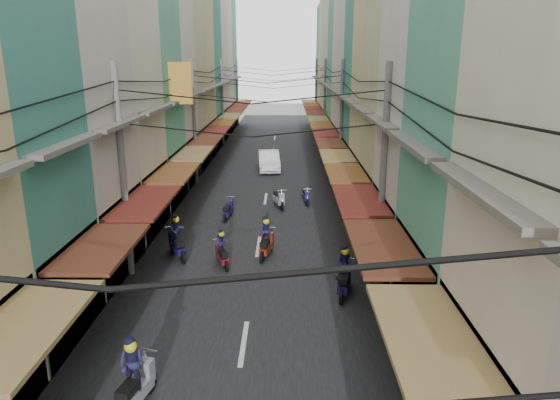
# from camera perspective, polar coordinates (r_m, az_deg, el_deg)

# --- Properties ---
(ground) EXTENTS (160.00, 160.00, 0.00)m
(ground) POSITION_cam_1_polar(r_m,az_deg,el_deg) (17.43, -3.61, -12.55)
(ground) COLOR #61615D
(ground) RESTS_ON ground
(road) EXTENTS (10.00, 80.00, 0.02)m
(road) POSITION_cam_1_polar(r_m,az_deg,el_deg) (36.25, -1.27, 2.72)
(road) COLOR black
(road) RESTS_ON ground
(sidewalk_left) EXTENTS (3.00, 80.00, 0.06)m
(sidewalk_left) POSITION_cam_1_polar(r_m,az_deg,el_deg) (37.05, -11.38, 2.73)
(sidewalk_left) COLOR gray
(sidewalk_left) RESTS_ON ground
(sidewalk_right) EXTENTS (3.00, 80.00, 0.06)m
(sidewalk_right) POSITION_cam_1_polar(r_m,az_deg,el_deg) (36.60, 8.96, 2.69)
(sidewalk_right) COLOR gray
(sidewalk_right) RESTS_ON ground
(building_row_left) EXTENTS (7.80, 67.67, 23.70)m
(building_row_left) POSITION_cam_1_polar(r_m,az_deg,el_deg) (33.16, -16.13, 17.91)
(building_row_left) COLOR beige
(building_row_left) RESTS_ON ground
(building_row_right) EXTENTS (7.80, 68.98, 22.59)m
(building_row_right) POSITION_cam_1_polar(r_m,az_deg,el_deg) (32.42, 13.21, 17.51)
(building_row_right) COLOR #3A8076
(building_row_right) RESTS_ON ground
(utility_poles) EXTENTS (10.20, 66.13, 8.20)m
(utility_poles) POSITION_cam_1_polar(r_m,az_deg,el_deg) (30.35, -1.68, 12.71)
(utility_poles) COLOR slate
(utility_poles) RESTS_ON ground
(white_car) EXTENTS (5.31, 2.45, 1.82)m
(white_car) POSITION_cam_1_polar(r_m,az_deg,el_deg) (38.37, -1.27, 3.45)
(white_car) COLOR white
(white_car) RESTS_ON ground
(bicycle) EXTENTS (1.94, 1.31, 1.25)m
(bicycle) POSITION_cam_1_polar(r_m,az_deg,el_deg) (15.95, 22.41, -16.78)
(bicycle) COLOR black
(bicycle) RESTS_ON ground
(moving_scooters) EXTENTS (7.32, 19.91, 1.97)m
(moving_scooters) POSITION_cam_1_polar(r_m,az_deg,el_deg) (20.44, -4.30, -6.38)
(moving_scooters) COLOR black
(moving_scooters) RESTS_ON ground
(parked_scooters) EXTENTS (12.84, 13.01, 0.99)m
(parked_scooters) POSITION_cam_1_polar(r_m,az_deg,el_deg) (14.10, 12.83, -18.38)
(parked_scooters) COLOR black
(parked_scooters) RESTS_ON ground
(pedestrians) EXTENTS (11.84, 26.71, 2.20)m
(pedestrians) POSITION_cam_1_polar(r_m,az_deg,el_deg) (20.50, -14.76, -5.43)
(pedestrians) COLOR #261D27
(pedestrians) RESTS_ON ground
(market_umbrella) EXTENTS (2.49, 2.49, 2.63)m
(market_umbrella) POSITION_cam_1_polar(r_m,az_deg,el_deg) (16.01, 22.62, -7.33)
(market_umbrella) COLOR #B2B2B7
(market_umbrella) RESTS_ON ground
(traffic_sign) EXTENTS (0.10, 0.63, 2.86)m
(traffic_sign) POSITION_cam_1_polar(r_m,az_deg,el_deg) (11.73, 19.71, -17.18)
(traffic_sign) COLOR slate
(traffic_sign) RESTS_ON ground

